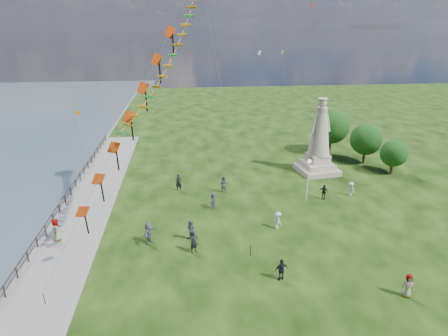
{
  "coord_description": "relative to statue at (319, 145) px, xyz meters",
  "views": [
    {
      "loc": [
        -4.31,
        -21.38,
        16.69
      ],
      "look_at": [
        -1.0,
        8.0,
        5.5
      ],
      "focal_mm": 30.0,
      "sensor_mm": 36.0,
      "label": 1
    }
  ],
  "objects": [
    {
      "name": "person_7",
      "position": [
        -12.03,
        -4.61,
        -2.49
      ],
      "size": [
        1.02,
        0.81,
        1.83
      ],
      "primitive_type": "imported",
      "rotation": [
        0.0,
        0.0,
        2.82
      ],
      "color": "#595960",
      "rests_on": "ground"
    },
    {
      "name": "statue",
      "position": [
        0.0,
        0.0,
        0.0
      ],
      "size": [
        5.03,
        5.03,
        9.02
      ],
      "rotation": [
        0.0,
        0.0,
        0.14
      ],
      "color": "tan",
      "rests_on": "ground"
    },
    {
      "name": "person_5",
      "position": [
        -19.2,
        -14.09,
        -2.46
      ],
      "size": [
        1.39,
        1.92,
        1.9
      ],
      "primitive_type": "imported",
      "rotation": [
        0.0,
        0.0,
        1.17
      ],
      "color": "#595960",
      "rests_on": "ground"
    },
    {
      "name": "small_kites",
      "position": [
        -10.88,
        3.79,
        11.02
      ],
      "size": [
        27.93,
        15.74,
        33.05
      ],
      "color": "#167189",
      "rests_on": "ground"
    },
    {
      "name": "person_0",
      "position": [
        -15.59,
        -15.83,
        -2.47
      ],
      "size": [
        0.82,
        0.76,
        1.88
      ],
      "primitive_type": "imported",
      "rotation": [
        0.0,
        0.0,
        0.6
      ],
      "color": "black",
      "rests_on": "ground"
    },
    {
      "name": "person_11",
      "position": [
        -13.45,
        -8.39,
        -2.58
      ],
      "size": [
        1.05,
        1.65,
        1.65
      ],
      "primitive_type": "imported",
      "rotation": [
        0.0,
        0.0,
        4.44
      ],
      "color": "#595960",
      "rests_on": "ground"
    },
    {
      "name": "person_10",
      "position": [
        -26.77,
        -12.95,
        -2.43
      ],
      "size": [
        0.74,
        1.04,
        1.95
      ],
      "primitive_type": "imported",
      "rotation": [
        0.0,
        0.0,
        1.75
      ],
      "color": "#595960",
      "rests_on": "ground"
    },
    {
      "name": "tree_row",
      "position": [
        5.87,
        4.11,
        0.04
      ],
      "size": [
        8.43,
        12.46,
        6.22
      ],
      "color": "#382314",
      "rests_on": "ground"
    },
    {
      "name": "person_2",
      "position": [
        -8.12,
        -12.89,
        -2.62
      ],
      "size": [
        0.83,
        1.14,
        1.58
      ],
      "primitive_type": "imported",
      "rotation": [
        0.0,
        0.0,
        1.9
      ],
      "color": "silver",
      "rests_on": "ground"
    },
    {
      "name": "person_1",
      "position": [
        -15.79,
        -14.09,
        -2.47
      ],
      "size": [
        0.96,
        1.08,
        1.89
      ],
      "primitive_type": "imported",
      "rotation": [
        0.0,
        0.0,
        -1.02
      ],
      "color": "#595960",
      "rests_on": "ground"
    },
    {
      "name": "waterfront",
      "position": [
        -27.0,
        -10.86,
        -3.47
      ],
      "size": [
        200.0,
        200.0,
        1.51
      ],
      "color": "#354850",
      "rests_on": "ground"
    },
    {
      "name": "person_9",
      "position": [
        -1.95,
        -7.54,
        -2.61
      ],
      "size": [
        1.03,
        0.95,
        1.6
      ],
      "primitive_type": "imported",
      "rotation": [
        0.0,
        0.0,
        -0.66
      ],
      "color": "black",
      "rests_on": "ground"
    },
    {
      "name": "person_6",
      "position": [
        -16.77,
        -3.73,
        -2.46
      ],
      "size": [
        0.76,
        0.57,
        1.89
      ],
      "primitive_type": "imported",
      "rotation": [
        0.0,
        0.0,
        -0.18
      ],
      "color": "black",
      "rests_on": "ground"
    },
    {
      "name": "person_4",
      "position": [
        -1.87,
        -22.59,
        -2.56
      ],
      "size": [
        0.92,
        0.68,
        1.69
      ],
      "primitive_type": "imported",
      "rotation": [
        0.0,
        0.0,
        -0.22
      ],
      "color": "#595960",
      "rests_on": "ground"
    },
    {
      "name": "lamppost",
      "position": [
        -3.83,
        -7.73,
        -0.19
      ],
      "size": [
        0.41,
        0.41,
        4.47
      ],
      "color": "silver",
      "rests_on": "ground"
    },
    {
      "name": "person_8",
      "position": [
        1.17,
        -7.06,
        -2.64
      ],
      "size": [
        0.91,
        1.11,
        1.53
      ],
      "primitive_type": "imported",
      "rotation": [
        0.0,
        0.0,
        -1.1
      ],
      "color": "silver",
      "rests_on": "ground"
    },
    {
      "name": "person_3",
      "position": [
        -9.64,
        -19.97,
        -2.57
      ],
      "size": [
        1.07,
        0.7,
        1.67
      ],
      "primitive_type": "imported",
      "rotation": [
        0.0,
        0.0,
        3.36
      ],
      "color": "black",
      "rests_on": "ground"
    },
    {
      "name": "red_kite_train",
      "position": [
        -19.9,
        -15.22,
        7.05
      ],
      "size": [
        8.99,
        9.35,
        16.82
      ],
      "color": "black",
      "rests_on": "ground"
    }
  ]
}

